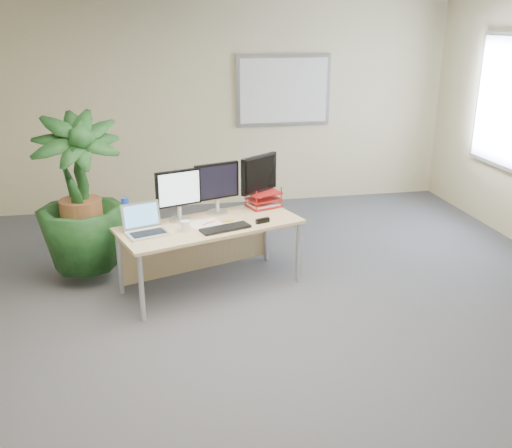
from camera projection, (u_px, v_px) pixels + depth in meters
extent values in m
plane|color=#434347|center=(252.00, 362.00, 4.33)|extent=(8.00, 8.00, 0.00)
cube|color=beige|center=(195.00, 108.00, 7.57)|extent=(7.00, 0.04, 2.70)
cube|color=#A1A1A5|center=(284.00, 90.00, 7.69)|extent=(1.30, 0.03, 0.95)
cube|color=white|center=(284.00, 91.00, 7.67)|extent=(1.20, 0.01, 0.85)
cube|color=#A1A1A5|center=(509.00, 103.00, 6.56)|extent=(0.03, 1.30, 1.55)
cube|color=white|center=(508.00, 103.00, 6.56)|extent=(0.01, 1.20, 1.45)
cube|color=tan|center=(210.00, 225.00, 5.33)|extent=(1.83, 1.21, 0.03)
cube|color=tan|center=(197.00, 246.00, 5.71)|extent=(1.52, 0.52, 0.50)
cylinder|color=silver|center=(141.00, 288.00, 4.82)|extent=(0.04, 0.04, 0.62)
cylinder|color=silver|center=(298.00, 252.00, 5.56)|extent=(0.04, 0.04, 0.62)
cylinder|color=silver|center=(120.00, 263.00, 5.32)|extent=(0.04, 0.04, 0.62)
cylinder|color=silver|center=(266.00, 233.00, 6.06)|extent=(0.04, 0.04, 0.62)
imported|color=#123316|center=(81.00, 209.00, 5.44)|extent=(0.96, 0.96, 1.50)
cylinder|color=silver|center=(180.00, 219.00, 5.41)|extent=(0.20, 0.20, 0.02)
cylinder|color=silver|center=(180.00, 212.00, 5.39)|extent=(0.04, 0.04, 0.12)
cube|color=black|center=(178.00, 188.00, 5.31)|extent=(0.43, 0.18, 0.34)
cube|color=silver|center=(179.00, 189.00, 5.29)|extent=(0.38, 0.13, 0.30)
cylinder|color=silver|center=(218.00, 212.00, 5.61)|extent=(0.21, 0.21, 0.02)
cylinder|color=silver|center=(217.00, 205.00, 5.59)|extent=(0.04, 0.04, 0.12)
cube|color=black|center=(217.00, 181.00, 5.50)|extent=(0.44, 0.18, 0.35)
cube|color=black|center=(218.00, 182.00, 5.48)|extent=(0.39, 0.14, 0.31)
cylinder|color=silver|center=(259.00, 206.00, 5.81)|extent=(0.22, 0.22, 0.02)
cylinder|color=silver|center=(259.00, 198.00, 5.79)|extent=(0.04, 0.04, 0.13)
cube|color=black|center=(259.00, 174.00, 5.70)|extent=(0.41, 0.32, 0.37)
cube|color=black|center=(261.00, 174.00, 5.68)|extent=(0.35, 0.26, 0.33)
cube|color=silver|center=(148.00, 234.00, 5.05)|extent=(0.41, 0.35, 0.02)
cube|color=black|center=(148.00, 233.00, 5.04)|extent=(0.34, 0.25, 0.00)
cube|color=silver|center=(141.00, 215.00, 5.14)|extent=(0.36, 0.17, 0.23)
cube|color=#5DB1F0|center=(141.00, 215.00, 5.13)|extent=(0.31, 0.14, 0.19)
cube|color=black|center=(225.00, 228.00, 5.18)|extent=(0.49, 0.29, 0.03)
cylinder|color=white|center=(185.00, 226.00, 5.13)|extent=(0.09, 0.09, 0.10)
torus|color=white|center=(180.00, 226.00, 5.12)|extent=(0.07, 0.03, 0.07)
cube|color=white|center=(205.00, 224.00, 5.30)|extent=(0.36, 0.31, 0.01)
cylinder|color=#F14E1A|center=(209.00, 223.00, 5.30)|extent=(0.13, 0.10, 0.01)
cylinder|color=yellow|center=(227.00, 221.00, 5.38)|extent=(0.12, 0.03, 0.02)
cylinder|color=silver|center=(126.00, 216.00, 5.18)|extent=(0.07, 0.07, 0.23)
cylinder|color=blue|center=(125.00, 201.00, 5.13)|extent=(0.07, 0.07, 0.06)
cylinder|color=blue|center=(126.00, 215.00, 5.18)|extent=(0.07, 0.07, 0.07)
cube|color=#A21513|center=(264.00, 205.00, 5.81)|extent=(0.38, 0.33, 0.01)
cube|color=#A21513|center=(264.00, 199.00, 5.78)|extent=(0.38, 0.33, 0.01)
cube|color=#A21513|center=(264.00, 193.00, 5.76)|extent=(0.38, 0.33, 0.01)
cube|color=white|center=(264.00, 204.00, 5.80)|extent=(0.34, 0.29, 0.02)
cube|color=black|center=(263.00, 221.00, 5.34)|extent=(0.14, 0.08, 0.05)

